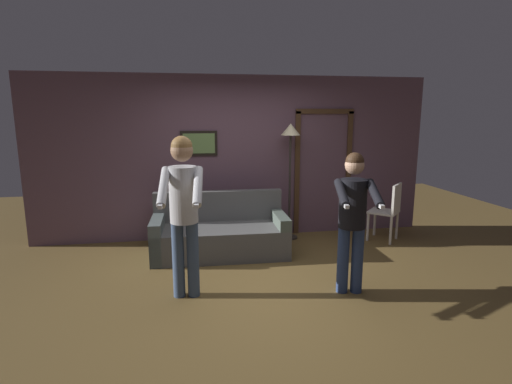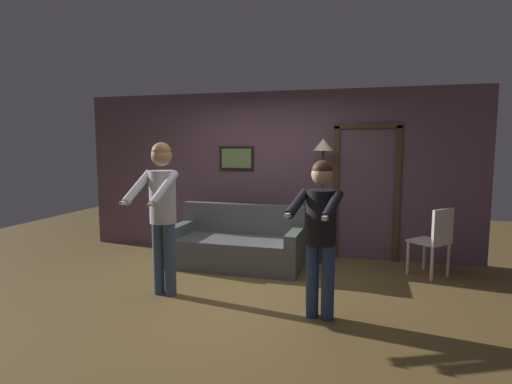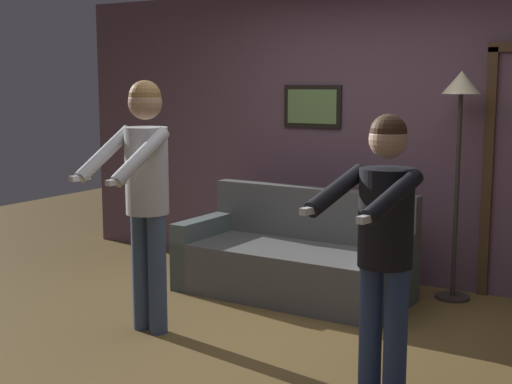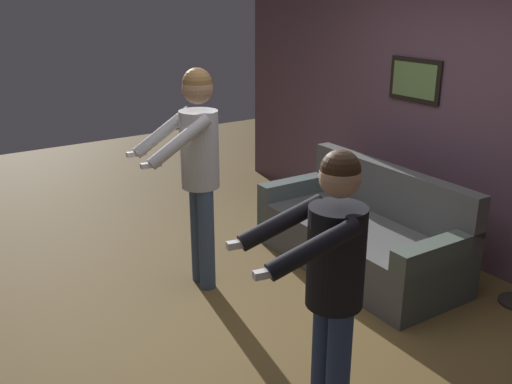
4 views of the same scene
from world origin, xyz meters
The scene contains 6 objects.
ground_plane centered at (0.00, 0.00, 0.00)m, with size 12.00×12.00×0.00m, color brown.
back_wall_assembly centered at (0.02, 1.92, 1.30)m, with size 6.40×0.10×2.60m.
couch centered at (-0.34, 1.08, 0.28)m, with size 1.92×0.90×0.87m.
torchiere_lamp centered at (0.84, 1.64, 1.50)m, with size 0.30×0.30×1.85m.
person_standing_left centered at (-0.83, -0.24, 1.08)m, with size 0.47×0.69×1.78m.
person_standing_right centered at (0.99, -0.46, 0.95)m, with size 0.51×0.70×1.59m.
Camera 3 is at (2.31, -4.07, 1.75)m, focal length 50.00 mm.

